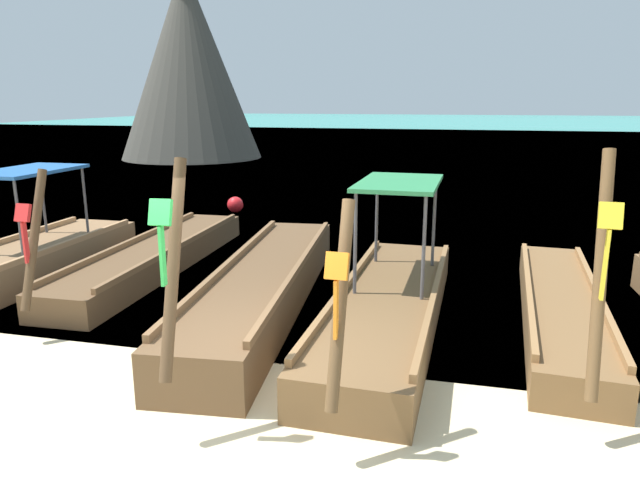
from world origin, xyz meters
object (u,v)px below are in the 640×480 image
at_px(longtail_boat_orange_ribbon, 389,305).
at_px(mooring_buoy_near, 235,205).
at_px(longtail_boat_red_ribbon, 155,257).
at_px(longtail_boat_green_ribbon, 264,286).
at_px(longtail_boat_yellow_ribbon, 560,307).
at_px(karst_rock, 185,68).
at_px(longtail_boat_turquoise_ribbon, 8,267).

bearing_deg(longtail_boat_orange_ribbon, mooring_buoy_near, 125.29).
distance_m(longtail_boat_red_ribbon, longtail_boat_orange_ribbon, 5.12).
bearing_deg(longtail_boat_green_ribbon, longtail_boat_red_ribbon, 151.86).
height_order(longtail_boat_orange_ribbon, longtail_boat_yellow_ribbon, longtail_boat_yellow_ribbon).
bearing_deg(mooring_buoy_near, longtail_boat_yellow_ribbon, -41.33).
distance_m(longtail_boat_orange_ribbon, mooring_buoy_near, 9.36).
xyz_separation_m(longtail_boat_red_ribbon, mooring_buoy_near, (-0.64, 5.77, -0.01)).
bearing_deg(longtail_boat_orange_ribbon, longtail_boat_green_ribbon, 168.65).
xyz_separation_m(longtail_boat_red_ribbon, longtail_boat_green_ribbon, (2.74, -1.46, 0.09)).
bearing_deg(mooring_buoy_near, longtail_boat_orange_ribbon, -54.71).
bearing_deg(longtail_boat_green_ribbon, longtail_boat_yellow_ribbon, 4.22).
height_order(longtail_boat_red_ribbon, karst_rock, karst_rock).
bearing_deg(karst_rock, mooring_buoy_near, -59.65).
height_order(longtail_boat_green_ribbon, mooring_buoy_near, longtail_boat_green_ribbon).
height_order(longtail_boat_turquoise_ribbon, longtail_boat_yellow_ribbon, longtail_boat_yellow_ribbon).
xyz_separation_m(longtail_boat_turquoise_ribbon, karst_rock, (-7.31, 22.09, 4.52)).
distance_m(karst_rock, mooring_buoy_near, 17.71).
bearing_deg(longtail_boat_yellow_ribbon, longtail_boat_green_ribbon, -175.78).
height_order(longtail_boat_green_ribbon, longtail_boat_yellow_ribbon, longtail_boat_yellow_ribbon).
height_order(longtail_boat_orange_ribbon, mooring_buoy_near, longtail_boat_orange_ribbon).
distance_m(longtail_boat_turquoise_ribbon, longtail_boat_red_ribbon, 2.52).
bearing_deg(longtail_boat_yellow_ribbon, longtail_boat_turquoise_ribbon, -177.24).
height_order(longtail_boat_red_ribbon, longtail_boat_yellow_ribbon, longtail_boat_yellow_ribbon).
distance_m(longtail_boat_turquoise_ribbon, longtail_boat_green_ribbon, 4.70).
bearing_deg(mooring_buoy_near, longtail_boat_green_ribbon, -64.98).
height_order(longtail_boat_turquoise_ribbon, mooring_buoy_near, longtail_boat_turquoise_ribbon).
bearing_deg(longtail_boat_turquoise_ribbon, longtail_boat_yellow_ribbon, 2.76).
distance_m(longtail_boat_yellow_ribbon, mooring_buoy_near, 10.45).
relative_size(longtail_boat_orange_ribbon, mooring_buoy_near, 13.50).
height_order(longtail_boat_turquoise_ribbon, longtail_boat_orange_ribbon, longtail_boat_turquoise_ribbon).
bearing_deg(karst_rock, longtail_boat_red_ribbon, -65.67).
distance_m(longtail_boat_orange_ribbon, karst_rock, 26.81).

